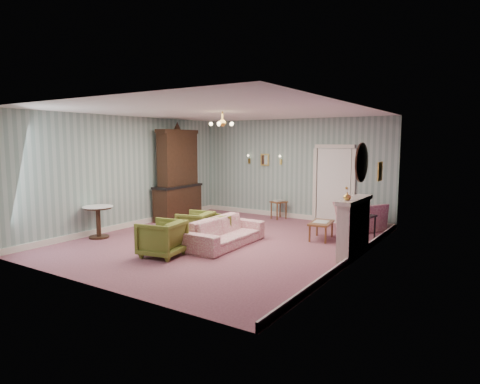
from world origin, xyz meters
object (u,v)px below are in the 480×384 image
Objects in this scene: olive_chair_a at (162,237)px; pedestal_table at (98,222)px; fireplace at (354,227)px; side_table_black at (365,227)px; olive_chair_b at (196,224)px; sofa_chintz at (226,227)px; wingback_chair at (360,211)px; dresser at (178,172)px; olive_chair_c at (211,227)px; coffee_table at (321,231)px.

pedestal_table is (-2.35, 0.35, -0.02)m from olive_chair_a.
pedestal_table is at bearing -162.83° from fireplace.
pedestal_table reaches higher than side_table_black.
olive_chair_b is 3.91m from side_table_black.
sofa_chintz is at bearing 19.31° from pedestal_table.
olive_chair_a is 5.24m from wingback_chair.
dresser is (-2.02, 1.69, 1.01)m from olive_chair_b.
sofa_chintz is 3.55m from dresser.
olive_chair_c is 0.32× the size of sofa_chintz.
olive_chair_a reaches higher than olive_chair_b.
sofa_chintz is 2.73× the size of pedestal_table.
dresser reaches higher than coffee_table.
side_table_black is (3.28, 2.13, -0.07)m from olive_chair_b.
fireplace is at bearing 114.48° from olive_chair_c.
fireplace reaches higher than olive_chair_a.
dresser is 1.96× the size of fireplace.
olive_chair_a is at bearing -8.41° from pedestal_table.
olive_chair_c is 0.88× the size of pedestal_table.
fireplace is 1.72× the size of coffee_table.
pedestal_table is (-4.44, -2.69, 0.17)m from coffee_table.
fireplace is 2.44× the size of side_table_black.
sofa_chintz is 2.26m from coffee_table.
pedestal_table is (-2.02, -1.10, 0.02)m from olive_chair_b.
pedestal_table is (-5.51, -1.70, -0.20)m from fireplace.
olive_chair_c is 3.93m from wingback_chair.
olive_chair_a reaches higher than coffee_table.
pedestal_table reaches higher than olive_chair_b.
olive_chair_a is 2.38m from pedestal_table.
olive_chair_b reaches higher than olive_chair_c.
olive_chair_b is at bearing -177.01° from olive_chair_a.
olive_chair_b is 0.40m from olive_chair_c.
fireplace reaches higher than side_table_black.
fireplace is (3.49, 0.60, 0.22)m from olive_chair_b.
olive_chair_c is 1.16× the size of side_table_black.
dresser is 5.43m from side_table_black.
olive_chair_c is at bearing 70.69° from sofa_chintz.
sofa_chintz is at bearing 89.46° from wingback_chair.
wingback_chair is at bearing 104.60° from fireplace.
pedestal_table is (-2.41, -1.19, 0.05)m from olive_chair_c.
wingback_chair is 5.14m from dresser.
pedestal_table is (-2.93, -1.03, -0.03)m from sofa_chintz.
dresser is at bearing -175.25° from side_table_black.
side_table_black is 0.76× the size of pedestal_table.
sofa_chintz is (0.57, 1.37, 0.01)m from olive_chair_a.
pedestal_table reaches higher than olive_chair_c.
olive_chair_b is at bearing 83.65° from sofa_chintz.
dresser reaches higher than fireplace.
olive_chair_c is at bearing -36.31° from dresser.
dresser reaches higher than olive_chair_c.
fireplace is at bearing 17.17° from pedestal_table.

